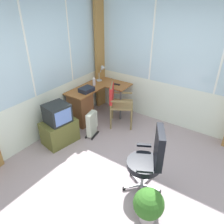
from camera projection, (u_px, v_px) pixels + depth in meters
name	position (u px, v px, depth m)	size (l,w,h in m)	color
ground	(128.00, 180.00, 3.52)	(4.98, 5.07, 0.06)	#A08E95
north_window_panel	(30.00, 73.00, 3.84)	(3.98, 0.07, 2.77)	silver
east_window_panel	(183.00, 64.00, 4.27)	(0.07, 4.07, 2.77)	silver
curtain_corner	(101.00, 54.00, 5.16)	(0.34, 0.07, 2.67)	#A5763E
desk	(83.00, 106.00, 4.84)	(1.33, 0.95, 0.75)	#955A2C
desk_lamp	(103.00, 71.00, 5.16)	(0.22, 0.19, 0.37)	#B2B7BC
tv_remote	(117.00, 84.00, 5.01)	(0.04, 0.15, 0.02)	black
spray_bottle	(94.00, 81.00, 4.94)	(0.06, 0.06, 0.22)	white
paper_tray	(87.00, 90.00, 4.67)	(0.30, 0.23, 0.09)	#1E2430
wooden_armchair	(116.00, 99.00, 4.66)	(0.65, 0.66, 0.95)	olive
office_chair	(150.00, 158.00, 3.07)	(0.62, 0.58, 1.06)	#B7B7BF
tv_on_stand	(59.00, 126.00, 4.20)	(0.70, 0.54, 0.83)	brown
space_heater	(92.00, 124.00, 4.44)	(0.37, 0.23, 0.54)	silver
potted_plant	(148.00, 205.00, 2.75)	(0.40, 0.40, 0.51)	silver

